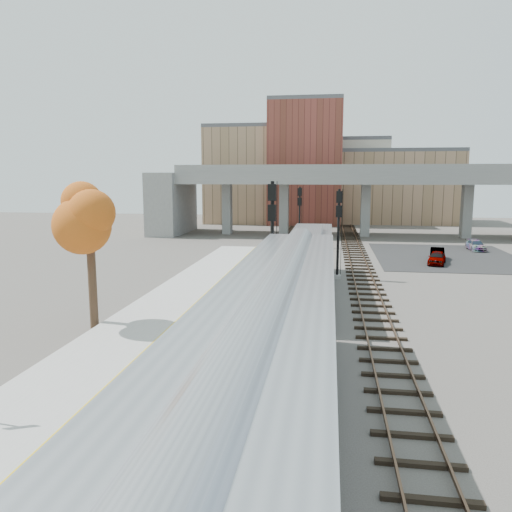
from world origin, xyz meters
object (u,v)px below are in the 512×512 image
(signal_mast_near, at_px, (272,244))
(signal_mast_far, at_px, (299,218))
(car_a, at_px, (437,258))
(locomotive, at_px, (309,261))
(car_b, at_px, (437,254))
(car_c, at_px, (476,245))
(tree, at_px, (89,217))
(coach, at_px, (269,394))
(signal_mast_mid, at_px, (338,235))

(signal_mast_near, height_order, signal_mast_far, signal_mast_near)
(car_a, bearing_deg, locomotive, -114.80)
(car_a, height_order, car_b, car_a)
(signal_mast_far, relative_size, car_a, 1.93)
(car_c, bearing_deg, signal_mast_far, 179.82)
(signal_mast_far, height_order, tree, tree)
(coach, xyz_separation_m, car_a, (11.09, 35.64, -2.15))
(signal_mast_mid, distance_m, signal_mast_far, 17.78)
(signal_mast_far, bearing_deg, locomotive, -84.71)
(tree, relative_size, car_c, 2.13)
(car_b, height_order, car_c, car_b)
(tree, height_order, car_c, tree)
(signal_mast_near, bearing_deg, car_c, 54.52)
(signal_mast_mid, distance_m, tree, 20.04)
(signal_mast_far, height_order, car_b, signal_mast_far)
(car_c, bearing_deg, signal_mast_near, -126.26)
(locomotive, relative_size, coach, 0.76)
(signal_mast_mid, height_order, tree, tree)
(coach, distance_m, car_a, 37.39)
(signal_mast_far, xyz_separation_m, car_b, (13.80, -6.80, -2.77))
(signal_mast_near, bearing_deg, car_a, 52.42)
(signal_mast_far, bearing_deg, signal_mast_mid, -76.67)
(signal_mast_near, bearing_deg, signal_mast_mid, 66.59)
(locomotive, height_order, signal_mast_mid, signal_mast_mid)
(signal_mast_mid, height_order, signal_mast_far, signal_mast_mid)
(car_c, bearing_deg, car_b, -128.57)
(signal_mast_far, relative_size, car_b, 2.00)
(coach, bearing_deg, signal_mast_near, 96.47)
(signal_mast_mid, distance_m, car_b, 14.58)
(signal_mast_near, distance_m, car_b, 24.51)
(car_a, xyz_separation_m, car_b, (0.61, 2.84, -0.04))
(signal_mast_far, bearing_deg, car_b, -26.23)
(car_c, bearing_deg, car_a, -122.33)
(car_a, distance_m, car_b, 2.90)
(car_b, bearing_deg, locomotive, -118.24)
(coach, height_order, car_a, coach)
(locomotive, distance_m, car_a, 17.19)
(locomotive, xyz_separation_m, signal_mast_near, (-2.10, -4.10, 1.66))
(signal_mast_mid, height_order, car_b, signal_mast_mid)
(tree, xyz_separation_m, car_b, (22.65, 25.61, -5.30))
(locomotive, bearing_deg, car_a, 49.62)
(locomotive, height_order, car_b, locomotive)
(locomotive, xyz_separation_m, car_b, (11.70, 15.88, -1.67))
(coach, height_order, signal_mast_far, signal_mast_far)
(locomotive, bearing_deg, signal_mast_mid, 69.58)
(locomotive, relative_size, car_a, 5.35)
(car_a, bearing_deg, tree, -118.49)
(signal_mast_far, relative_size, tree, 0.86)
(signal_mast_near, distance_m, car_a, 21.87)
(signal_mast_mid, height_order, car_c, signal_mast_mid)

